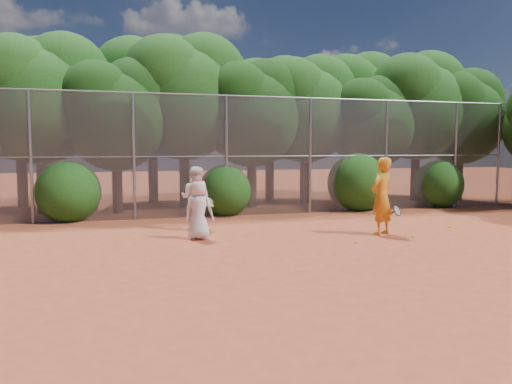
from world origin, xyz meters
name	(u,v)px	position (x,y,z in m)	size (l,w,h in m)	color
ground	(329,248)	(0.00, 0.00, 0.00)	(80.00, 80.00, 0.00)	#A44125
fence_back	(252,155)	(-0.12, 6.00, 2.05)	(20.05, 0.09, 4.03)	gray
tree_1	(41,93)	(-6.94, 8.54, 4.16)	(4.64, 4.03, 6.35)	black
tree_2	(117,110)	(-4.45, 7.83, 3.58)	(3.99, 3.47, 5.47)	black
tree_3	(185,92)	(-1.94, 8.84, 4.40)	(4.89, 4.26, 6.70)	black
tree_4	(253,109)	(0.55, 8.24, 3.76)	(4.19, 3.64, 5.73)	black
tree_5	(306,105)	(3.06, 9.04, 4.05)	(4.51, 3.92, 6.17)	black
tree_6	(372,119)	(5.55, 8.03, 3.47)	(3.86, 3.36, 5.29)	black
tree_7	(418,101)	(8.06, 8.64, 4.28)	(4.77, 4.14, 6.53)	black
tree_8	(461,113)	(10.05, 8.34, 3.82)	(4.25, 3.70, 5.82)	black
tree_9	(21,94)	(-7.94, 10.84, 4.34)	(4.83, 4.20, 6.62)	black
tree_10	(153,91)	(-2.93, 11.05, 4.63)	(5.15, 4.48, 7.06)	black
tree_11	(271,105)	(2.06, 10.64, 4.16)	(4.64, 4.03, 6.35)	black
tree_12	(358,101)	(6.56, 11.24, 4.51)	(5.02, 4.37, 6.88)	black
bush_0	(68,189)	(-6.00, 6.30, 1.00)	(2.00, 2.00, 2.00)	#164511
bush_1	(225,189)	(-1.00, 6.30, 0.90)	(1.80, 1.80, 1.80)	#164511
bush_2	(357,180)	(4.00, 6.30, 1.10)	(2.20, 2.20, 2.20)	#164511
bush_3	(438,182)	(7.50, 6.30, 0.95)	(1.90, 1.90, 1.90)	#164511
player_yellow	(382,196)	(2.07, 1.29, 1.02)	(0.96, 0.78, 2.04)	orange
player_teen	(199,209)	(-2.63, 1.98, 0.75)	(0.86, 0.75, 1.51)	white
player_white	(195,198)	(-2.47, 3.45, 0.88)	(1.08, 1.02, 1.76)	white
ball_0	(413,236)	(2.60, 0.65, 0.03)	(0.07, 0.07, 0.07)	#CAE629
ball_1	(370,220)	(3.07, 3.64, 0.03)	(0.07, 0.07, 0.07)	#CAE629
ball_2	(356,242)	(0.84, 0.35, 0.03)	(0.07, 0.07, 0.07)	#CAE629
ball_3	(450,227)	(4.54, 1.73, 0.03)	(0.07, 0.07, 0.07)	#CAE629
ball_4	(350,214)	(3.04, 4.92, 0.03)	(0.07, 0.07, 0.07)	#CAE629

